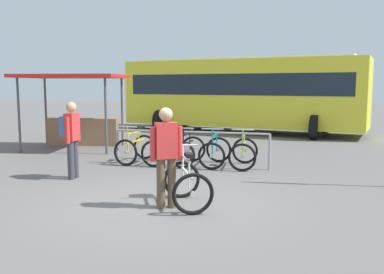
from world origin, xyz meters
The scene contains 12 objects.
ground_plane centered at (0.00, 0.00, 0.00)m, with size 80.00×80.00×0.00m, color #605E5B.
bike_rack_rail centered at (-0.38, 3.33, 0.68)m, with size 3.91×0.10×0.88m.
racked_bike_yellow centered at (-1.89, 3.49, 0.37)m, with size 0.78×1.16×0.97m.
racked_bike_white centered at (-1.19, 3.50, 0.37)m, with size 0.72×1.12×0.97m.
racked_bike_black centered at (-0.49, 3.51, 0.37)m, with size 0.68×1.09×0.97m.
racked_bike_teal centered at (0.21, 3.51, 0.37)m, with size 0.70×1.13×0.98m.
racked_bike_lime centered at (0.91, 3.52, 0.37)m, with size 0.73×1.13×0.97m.
featured_bicycle centered at (0.42, 0.08, 0.45)m, with size 1.07×1.26×0.97m.
person_with_featured_bike centered at (0.17, -0.20, 0.91)m, with size 0.47×0.35×1.64m.
pedestrian_with_backpack centered at (-2.46, 1.37, 0.94)m, with size 0.34×0.53×1.64m.
bus_distant centered at (-0.26, 11.23, 1.74)m, with size 10.30×4.66×3.08m.
market_stall centered at (-4.66, 5.47, 1.39)m, with size 3.43×2.77×2.30m.
Camera 1 is at (2.29, -6.60, 2.00)m, focal length 39.67 mm.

